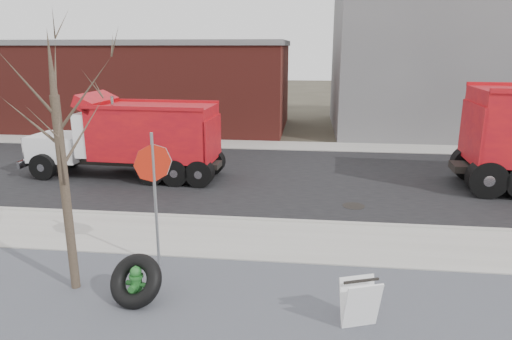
# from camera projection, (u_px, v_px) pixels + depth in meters

# --- Properties ---
(ground) EXTENTS (120.00, 120.00, 0.00)m
(ground) POSITION_uv_depth(u_px,v_px,m) (245.00, 244.00, 11.64)
(ground) COLOR #383328
(ground) RESTS_ON ground
(gravel_verge) EXTENTS (60.00, 5.00, 0.03)m
(gravel_verge) POSITION_uv_depth(u_px,v_px,m) (219.00, 323.00, 8.28)
(gravel_verge) COLOR slate
(gravel_verge) RESTS_ON ground
(sidewalk) EXTENTS (60.00, 2.50, 0.06)m
(sidewalk) POSITION_uv_depth(u_px,v_px,m) (247.00, 239.00, 11.87)
(sidewalk) COLOR #9E9B93
(sidewalk) RESTS_ON ground
(curb) EXTENTS (60.00, 0.15, 0.11)m
(curb) POSITION_uv_depth(u_px,v_px,m) (253.00, 220.00, 13.11)
(curb) COLOR #9E9B93
(curb) RESTS_ON ground
(road) EXTENTS (60.00, 9.40, 0.02)m
(road) POSITION_uv_depth(u_px,v_px,m) (268.00, 176.00, 17.68)
(road) COLOR black
(road) RESTS_ON ground
(far_sidewalk) EXTENTS (60.00, 2.00, 0.06)m
(far_sidewalk) POSITION_uv_depth(u_px,v_px,m) (278.00, 146.00, 23.14)
(far_sidewalk) COLOR #9E9B93
(far_sidewalk) RESTS_ON ground
(building_grey) EXTENTS (12.00, 10.00, 8.00)m
(building_grey) POSITION_uv_depth(u_px,v_px,m) (439.00, 62.00, 26.84)
(building_grey) COLOR slate
(building_grey) RESTS_ON ground
(building_brick) EXTENTS (20.20, 8.20, 5.30)m
(building_brick) POSITION_uv_depth(u_px,v_px,m) (124.00, 84.00, 28.38)
(building_brick) COLOR maroon
(building_brick) RESTS_ON ground
(bare_tree) EXTENTS (3.20, 3.20, 5.20)m
(bare_tree) POSITION_uv_depth(u_px,v_px,m) (58.00, 132.00, 8.65)
(bare_tree) COLOR #382D23
(bare_tree) RESTS_ON ground
(fire_hydrant) EXTENTS (0.44, 0.43, 0.77)m
(fire_hydrant) POSITION_uv_depth(u_px,v_px,m) (137.00, 286.00, 8.90)
(fire_hydrant) COLOR #2B7131
(fire_hydrant) RESTS_ON ground
(truck_tire) EXTENTS (1.22, 1.06, 1.04)m
(truck_tire) POSITION_uv_depth(u_px,v_px,m) (136.00, 281.00, 8.84)
(truck_tire) COLOR black
(truck_tire) RESTS_ON ground
(stop_sign) EXTENTS (0.68, 0.55, 3.11)m
(stop_sign) POSITION_uv_depth(u_px,v_px,m) (154.00, 179.00, 9.90)
(stop_sign) COLOR gray
(stop_sign) RESTS_ON ground
(sandwich_board) EXTENTS (0.76, 0.61, 0.91)m
(sandwich_board) POSITION_uv_depth(u_px,v_px,m) (360.00, 303.00, 8.06)
(sandwich_board) COLOR white
(sandwich_board) RESTS_ON ground
(dump_truck_red_b) EXTENTS (7.54, 2.48, 3.17)m
(dump_truck_red_b) POSITION_uv_depth(u_px,v_px,m) (132.00, 136.00, 17.23)
(dump_truck_red_b) COLOR black
(dump_truck_red_b) RESTS_ON ground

